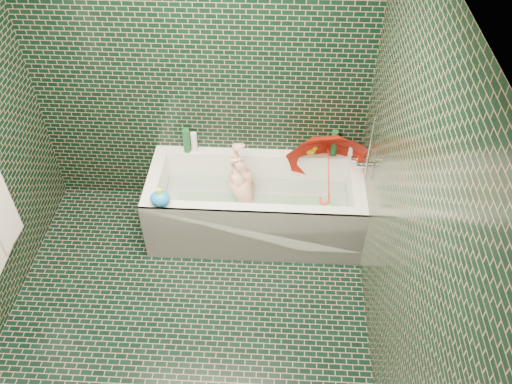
# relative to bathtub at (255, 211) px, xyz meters

# --- Properties ---
(floor) EXTENTS (2.80, 2.80, 0.00)m
(floor) POSITION_rel_bathtub_xyz_m (-0.45, -1.01, -0.21)
(floor) COLOR black
(floor) RESTS_ON ground
(wall_back) EXTENTS (2.80, 0.00, 2.80)m
(wall_back) POSITION_rel_bathtub_xyz_m (-0.45, 0.39, 1.04)
(wall_back) COLOR black
(wall_back) RESTS_ON floor
(wall_right) EXTENTS (0.00, 2.80, 2.80)m
(wall_right) POSITION_rel_bathtub_xyz_m (0.85, -1.01, 1.04)
(wall_right) COLOR black
(wall_right) RESTS_ON floor
(bathtub) EXTENTS (1.70, 0.75, 0.55)m
(bathtub) POSITION_rel_bathtub_xyz_m (0.00, 0.00, 0.00)
(bathtub) COLOR white
(bathtub) RESTS_ON floor
(bath_mat) EXTENTS (1.35, 0.47, 0.01)m
(bath_mat) POSITION_rel_bathtub_xyz_m (0.00, 0.02, -0.06)
(bath_mat) COLOR green
(bath_mat) RESTS_ON bathtub
(water) EXTENTS (1.48, 0.53, 0.00)m
(water) POSITION_rel_bathtub_xyz_m (0.00, 0.02, 0.09)
(water) COLOR silver
(water) RESTS_ON bathtub
(faucet) EXTENTS (0.18, 0.19, 0.55)m
(faucet) POSITION_rel_bathtub_xyz_m (0.81, 0.01, 0.56)
(faucet) COLOR silver
(faucet) RESTS_ON wall_right
(child) EXTENTS (1.00, 0.46, 0.37)m
(child) POSITION_rel_bathtub_xyz_m (-0.08, 0.05, 0.10)
(child) COLOR #EBAC93
(child) RESTS_ON bathtub
(umbrella) EXTENTS (0.76, 0.86, 0.89)m
(umbrella) POSITION_rel_bathtub_xyz_m (0.57, 0.09, 0.37)
(umbrella) COLOR red
(umbrella) RESTS_ON bathtub
(soap_bottle_a) EXTENTS (0.12, 0.12, 0.24)m
(soap_bottle_a) POSITION_rel_bathtub_xyz_m (0.79, 0.32, 0.34)
(soap_bottle_a) COLOR white
(soap_bottle_a) RESTS_ON bathtub
(soap_bottle_b) EXTENTS (0.11, 0.12, 0.21)m
(soap_bottle_b) POSITION_rel_bathtub_xyz_m (0.74, 0.33, 0.34)
(soap_bottle_b) COLOR #421D6D
(soap_bottle_b) RESTS_ON bathtub
(soap_bottle_c) EXTENTS (0.17, 0.17, 0.18)m
(soap_bottle_c) POSITION_rel_bathtub_xyz_m (0.79, 0.31, 0.34)
(soap_bottle_c) COLOR #164D26
(soap_bottle_c) RESTS_ON bathtub
(bottle_right_tall) EXTENTS (0.06, 0.06, 0.23)m
(bottle_right_tall) POSITION_rel_bathtub_xyz_m (0.62, 0.35, 0.45)
(bottle_right_tall) COLOR #164D26
(bottle_right_tall) RESTS_ON bathtub
(bottle_right_pump) EXTENTS (0.05, 0.05, 0.16)m
(bottle_right_pump) POSITION_rel_bathtub_xyz_m (0.76, 0.31, 0.42)
(bottle_right_pump) COLOR silver
(bottle_right_pump) RESTS_ON bathtub
(bottle_left_tall) EXTENTS (0.07, 0.07, 0.21)m
(bottle_left_tall) POSITION_rel_bathtub_xyz_m (-0.58, 0.33, 0.44)
(bottle_left_tall) COLOR #164D26
(bottle_left_tall) RESTS_ON bathtub
(bottle_left_short) EXTENTS (0.06, 0.06, 0.17)m
(bottle_left_short) POSITION_rel_bathtub_xyz_m (-0.52, 0.34, 0.43)
(bottle_left_short) COLOR white
(bottle_left_short) RESTS_ON bathtub
(rubber_duck) EXTENTS (0.12, 0.09, 0.09)m
(rubber_duck) POSITION_rel_bathtub_xyz_m (0.44, 0.34, 0.38)
(rubber_duck) COLOR yellow
(rubber_duck) RESTS_ON bathtub
(bath_toy) EXTENTS (0.19, 0.17, 0.15)m
(bath_toy) POSITION_rel_bathtub_xyz_m (-0.68, -0.31, 0.40)
(bath_toy) COLOR #1884DA
(bath_toy) RESTS_ON bathtub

